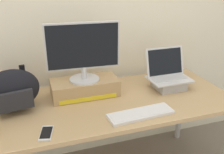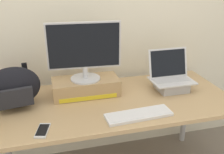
# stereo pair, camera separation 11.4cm
# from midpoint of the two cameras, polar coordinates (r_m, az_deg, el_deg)

# --- Properties ---
(back_wall) EXTENTS (7.00, 0.10, 2.60)m
(back_wall) POSITION_cam_midpoint_polar(r_m,az_deg,el_deg) (2.17, -5.81, 14.37)
(back_wall) COLOR silver
(back_wall) RESTS_ON ground
(desk) EXTENTS (1.76, 0.78, 0.73)m
(desk) POSITION_cam_midpoint_polar(r_m,az_deg,el_deg) (1.92, -1.72, -6.88)
(desk) COLOR tan
(desk) RESTS_ON ground
(toner_box_yellow) EXTENTS (0.49, 0.23, 0.12)m
(toner_box_yellow) POSITION_cam_midpoint_polar(r_m,az_deg,el_deg) (1.95, -7.67, -2.31)
(toner_box_yellow) COLOR tan
(toner_box_yellow) RESTS_ON desk
(desktop_monitor) EXTENTS (0.53, 0.22, 0.42)m
(desktop_monitor) POSITION_cam_midpoint_polar(r_m,az_deg,el_deg) (1.85, -8.11, 5.60)
(desktop_monitor) COLOR silver
(desktop_monitor) RESTS_ON toner_box_yellow
(open_laptop) EXTENTS (0.32, 0.24, 0.31)m
(open_laptop) POSITION_cam_midpoint_polar(r_m,az_deg,el_deg) (2.09, 10.75, -0.64)
(open_laptop) COLOR #ADADB2
(open_laptop) RESTS_ON desk
(external_keyboard) EXTENTS (0.44, 0.16, 0.02)m
(external_keyboard) POSITION_cam_midpoint_polar(r_m,az_deg,el_deg) (1.70, 4.42, -8.07)
(external_keyboard) COLOR white
(external_keyboard) RESTS_ON desk
(messenger_backpack) EXTENTS (0.39, 0.30, 0.28)m
(messenger_backpack) POSITION_cam_midpoint_polar(r_m,az_deg,el_deg) (1.86, -22.77, -2.68)
(messenger_backpack) COLOR black
(messenger_backpack) RESTS_ON desk
(coffee_mug) EXTENTS (0.13, 0.09, 0.09)m
(coffee_mug) POSITION_cam_midpoint_polar(r_m,az_deg,el_deg) (2.11, -24.73, -2.92)
(coffee_mug) COLOR #B2332D
(coffee_mug) RESTS_ON desk
(cell_phone) EXTENTS (0.10, 0.16, 0.01)m
(cell_phone) POSITION_cam_midpoint_polar(r_m,az_deg,el_deg) (1.58, -16.28, -11.80)
(cell_phone) COLOR silver
(cell_phone) RESTS_ON desk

